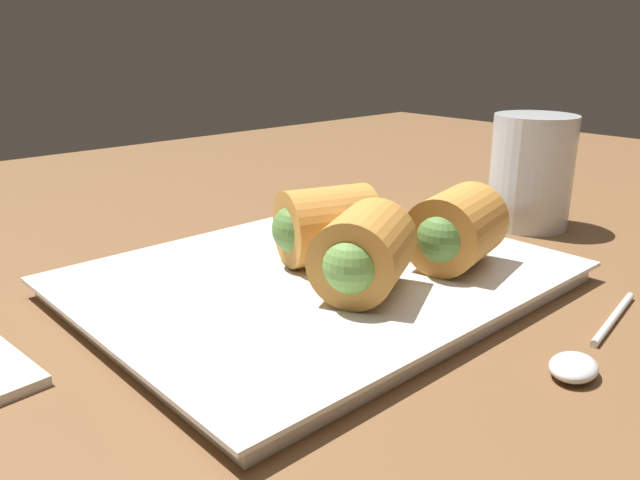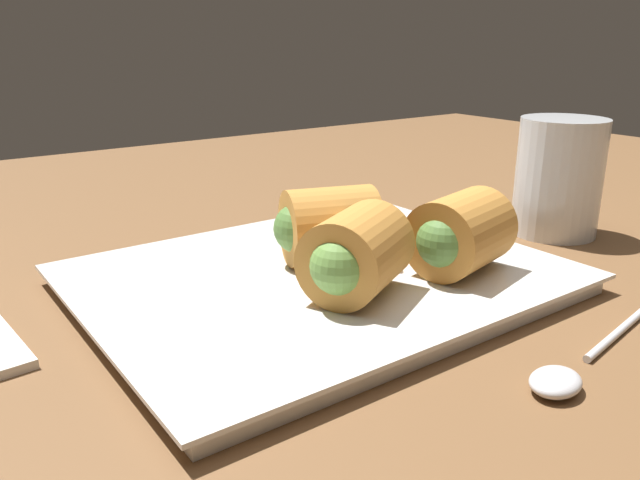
% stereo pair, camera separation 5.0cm
% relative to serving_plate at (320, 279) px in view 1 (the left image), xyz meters
% --- Properties ---
extents(table_surface, '(1.80, 1.40, 0.02)m').
position_rel_serving_plate_xyz_m(table_surface, '(-0.01, -0.02, -0.02)').
color(table_surface, brown).
rests_on(table_surface, ground).
extents(serving_plate, '(0.34, 0.27, 0.01)m').
position_rel_serving_plate_xyz_m(serving_plate, '(0.00, 0.00, 0.00)').
color(serving_plate, silver).
rests_on(serving_plate, table_surface).
extents(roll_front_left, '(0.08, 0.07, 0.06)m').
position_rel_serving_plate_xyz_m(roll_front_left, '(0.08, -0.06, 0.04)').
color(roll_front_left, '#C68438').
rests_on(roll_front_left, serving_plate).
extents(roll_front_right, '(0.09, 0.08, 0.06)m').
position_rel_serving_plate_xyz_m(roll_front_right, '(-0.01, -0.05, 0.04)').
color(roll_front_right, '#C68438').
rests_on(roll_front_right, serving_plate).
extents(roll_back_left, '(0.08, 0.08, 0.06)m').
position_rel_serving_plate_xyz_m(roll_back_left, '(0.01, 0.01, 0.04)').
color(roll_back_left, '#C68438').
rests_on(roll_back_left, serving_plate).
extents(spoon, '(0.15, 0.04, 0.01)m').
position_rel_serving_plate_xyz_m(spoon, '(0.04, -0.18, -0.00)').
color(spoon, silver).
rests_on(spoon, table_surface).
extents(drinking_glass, '(0.08, 0.08, 0.11)m').
position_rel_serving_plate_xyz_m(drinking_glass, '(0.26, -0.02, 0.05)').
color(drinking_glass, silver).
rests_on(drinking_glass, table_surface).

